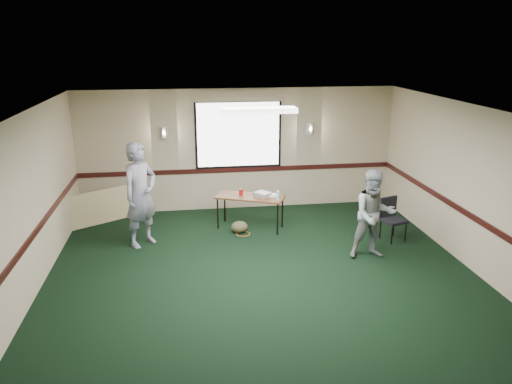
{
  "coord_description": "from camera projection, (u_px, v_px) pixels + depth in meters",
  "views": [
    {
      "loc": [
        -1.18,
        -6.78,
        3.74
      ],
      "look_at": [
        0.0,
        1.3,
        1.2
      ],
      "focal_mm": 35.0,
      "sensor_mm": 36.0,
      "label": 1
    }
  ],
  "objects": [
    {
      "name": "ground",
      "position": [
        268.0,
        291.0,
        7.68
      ],
      "size": [
        8.0,
        8.0,
        0.0
      ],
      "primitive_type": "plane",
      "color": "black",
      "rests_on": "ground"
    },
    {
      "name": "room_shell",
      "position": [
        250.0,
        159.0,
        9.22
      ],
      "size": [
        8.0,
        8.02,
        8.0
      ],
      "color": "#BEB289",
      "rests_on": "ground"
    },
    {
      "name": "folding_table",
      "position": [
        250.0,
        199.0,
        10.06
      ],
      "size": [
        1.46,
        1.05,
        0.68
      ],
      "rotation": [
        0.0,
        0.0,
        -0.42
      ],
      "color": "#523317",
      "rests_on": "ground"
    },
    {
      "name": "projector",
      "position": [
        263.0,
        194.0,
        9.99
      ],
      "size": [
        0.37,
        0.37,
        0.1
      ],
      "primitive_type": "cube",
      "rotation": [
        0.0,
        0.0,
        -0.86
      ],
      "color": "#9C9DA5",
      "rests_on": "folding_table"
    },
    {
      "name": "game_console",
      "position": [
        274.0,
        195.0,
        10.01
      ],
      "size": [
        0.24,
        0.21,
        0.05
      ],
      "primitive_type": "cube",
      "rotation": [
        0.0,
        0.0,
        -0.35
      ],
      "color": "white",
      "rests_on": "folding_table"
    },
    {
      "name": "red_cup",
      "position": [
        241.0,
        192.0,
        10.09
      ],
      "size": [
        0.08,
        0.08,
        0.12
      ],
      "primitive_type": "cylinder",
      "color": "#A90E0B",
      "rests_on": "folding_table"
    },
    {
      "name": "water_bottle",
      "position": [
        278.0,
        195.0,
        9.78
      ],
      "size": [
        0.06,
        0.06,
        0.19
      ],
      "primitive_type": "cylinder",
      "color": "#96D0F5",
      "rests_on": "folding_table"
    },
    {
      "name": "duffel_bag",
      "position": [
        239.0,
        227.0,
        9.95
      ],
      "size": [
        0.35,
        0.28,
        0.24
      ],
      "primitive_type": "ellipsoid",
      "rotation": [
        0.0,
        0.0,
        -0.07
      ],
      "color": "#414025",
      "rests_on": "ground"
    },
    {
      "name": "cable_coil",
      "position": [
        243.0,
        234.0,
        9.89
      ],
      "size": [
        0.32,
        0.32,
        0.01
      ],
      "primitive_type": "torus",
      "rotation": [
        0.0,
        0.0,
        -0.15
      ],
      "color": "#DB4E1B",
      "rests_on": "ground"
    },
    {
      "name": "folded_table",
      "position": [
        99.0,
        207.0,
        10.4
      ],
      "size": [
        1.25,
        0.9,
        0.7
      ],
      "primitive_type": "cube",
      "rotation": [
        -0.21,
        0.0,
        0.57
      ],
      "color": "tan",
      "rests_on": "ground"
    },
    {
      "name": "conference_chair",
      "position": [
        391.0,
        215.0,
        9.56
      ],
      "size": [
        0.5,
        0.52,
        0.82
      ],
      "rotation": [
        0.0,
        0.0,
        0.31
      ],
      "color": "black",
      "rests_on": "ground"
    },
    {
      "name": "person_left",
      "position": [
        141.0,
        195.0,
        9.13
      ],
      "size": [
        0.84,
        0.83,
        1.95
      ],
      "primitive_type": "imported",
      "rotation": [
        0.0,
        0.0,
        0.78
      ],
      "color": "#3B4882",
      "rests_on": "ground"
    },
    {
      "name": "person_right",
      "position": [
        374.0,
        215.0,
        8.65
      ],
      "size": [
        0.79,
        0.62,
        1.59
      ],
      "primitive_type": "imported",
      "rotation": [
        0.0,
        0.0,
        -0.03
      ],
      "color": "#7EA5C4",
      "rests_on": "ground"
    }
  ]
}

